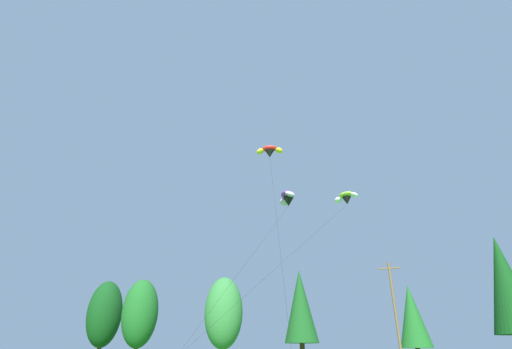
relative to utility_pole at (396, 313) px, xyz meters
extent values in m
ellipsoid|color=#0F3D14|center=(-41.86, 10.98, 1.92)|extent=(5.13, 5.13, 9.69)
ellipsoid|color=#19561E|center=(-33.87, 8.11, 1.58)|extent=(4.98, 4.98, 9.25)
ellipsoid|color=#2D7033|center=(-20.11, 5.10, 1.05)|extent=(4.75, 4.75, 8.56)
cone|color=#144719|center=(-10.94, 8.27, 1.96)|extent=(4.23, 4.23, 8.85)
cone|color=#19561E|center=(2.40, 10.75, 0.62)|extent=(3.76, 3.76, 7.27)
cone|color=#0F3D14|center=(12.87, 8.83, 3.73)|extent=(4.85, 4.85, 10.94)
cylinder|color=brown|center=(0.00, 0.00, -0.27)|extent=(0.26, 0.26, 10.62)
cube|color=brown|center=(0.00, 0.00, 4.44)|extent=(2.20, 0.14, 0.14)
ellipsoid|color=purple|center=(-8.48, -10.05, 9.69)|extent=(1.81, 2.04, 0.77)
ellipsoid|color=silver|center=(-8.02, -11.00, 9.40)|extent=(1.28, 1.25, 0.93)
ellipsoid|color=silver|center=(-8.94, -9.10, 9.40)|extent=(1.23, 1.18, 0.93)
cone|color=black|center=(-8.38, -10.00, 9.04)|extent=(1.27, 1.27, 0.81)
cylinder|color=black|center=(-11.77, -13.47, 2.34)|extent=(6.79, 6.95, 12.60)
ellipsoid|color=red|center=(-10.18, -9.66, 15.06)|extent=(1.63, 1.11, 0.75)
ellipsoid|color=yellow|center=(-9.25, -9.49, 14.80)|extent=(0.96, 0.84, 0.88)
ellipsoid|color=yellow|center=(-11.10, -9.84, 14.80)|extent=(0.84, 0.84, 0.88)
cone|color=black|center=(-10.19, -9.59, 14.48)|extent=(0.99, 0.99, 0.73)
cylinder|color=black|center=(-8.51, -13.99, 4.87)|extent=(3.37, 8.80, 18.51)
ellipsoid|color=#93D633|center=(-3.55, -0.84, 12.70)|extent=(2.04, 1.81, 0.80)
ellipsoid|color=white|center=(-2.61, -1.40, 12.40)|extent=(1.19, 1.15, 0.97)
ellipsoid|color=white|center=(-4.48, -0.27, 12.40)|extent=(1.20, 1.21, 0.97)
cone|color=black|center=(-3.50, -0.76, 12.03)|extent=(1.35, 1.35, 0.84)
cylinder|color=black|center=(-9.32, -8.85, 3.83)|extent=(11.67, 16.20, 15.58)
camera|label=1|loc=(-2.01, -42.57, -3.52)|focal=26.99mm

